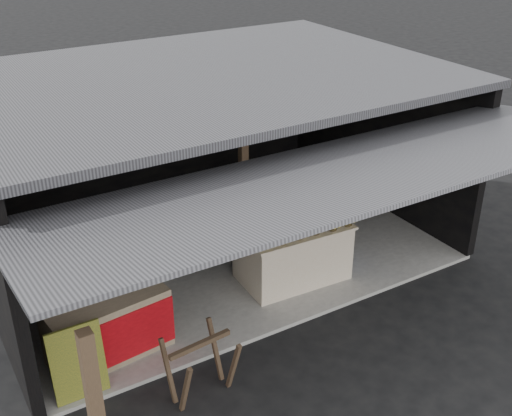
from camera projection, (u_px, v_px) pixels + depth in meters
ground at (294, 326)px, 8.96m from camera, size 80.00×80.00×0.00m
concrete_slab at (211, 247)px, 10.85m from camera, size 7.00×5.00×0.06m
shophouse at (198, 125)px, 10.15m from camera, size 7.40×7.29×3.02m
banana_table at (293, 252)px, 9.76m from camera, size 1.70×1.10×0.91m
banana_pile at (293, 220)px, 9.52m from camera, size 1.57×0.99×0.18m
white_crate at (253, 224)px, 10.57m from camera, size 0.83×0.58×0.89m
neighbor_stall at (107, 323)px, 8.15m from camera, size 1.59×0.85×1.57m
green_signboard at (78, 363)px, 7.47m from camera, size 0.64×0.17×0.96m
sawhorse at (201, 362)px, 7.53m from camera, size 0.81×0.76×0.80m
water_barrel at (333, 247)px, 10.27m from camera, size 0.36×0.36×0.52m
plastic_chair at (304, 189)px, 11.49m from camera, size 0.58×0.58×0.97m
magenta_rug at (299, 231)px, 11.27m from camera, size 1.61×1.17×0.01m
picture_frames at (139, 103)px, 11.74m from camera, size 1.62×0.04×0.46m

